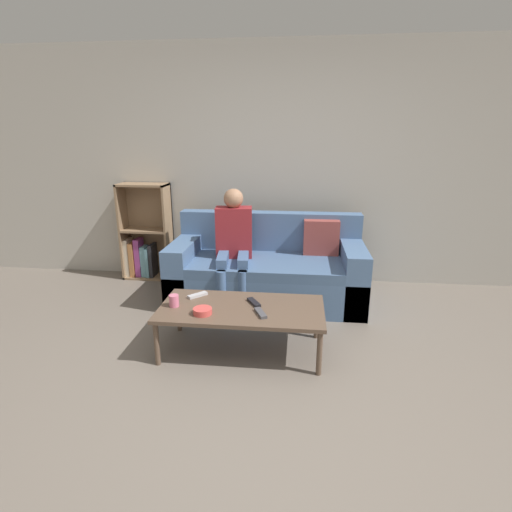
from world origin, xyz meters
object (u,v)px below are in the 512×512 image
(bookshelf, at_px, (145,241))
(cup_near, at_px, (174,301))
(coffee_table, at_px, (242,311))
(tv_remote_2, at_px, (261,313))
(tv_remote_0, at_px, (254,302))
(couch, at_px, (268,272))
(tv_remote_1, at_px, (198,295))
(person_adult, at_px, (234,238))
(snack_bowl, at_px, (203,311))

(bookshelf, bearing_deg, cup_near, -62.08)
(coffee_table, distance_m, tv_remote_2, 0.20)
(coffee_table, distance_m, tv_remote_0, 0.12)
(couch, relative_size, tv_remote_1, 12.40)
(person_adult, distance_m, cup_near, 1.09)
(tv_remote_0, bearing_deg, snack_bowl, -177.63)
(bookshelf, bearing_deg, person_adult, -27.69)
(tv_remote_0, relative_size, tv_remote_2, 0.98)
(tv_remote_0, relative_size, snack_bowl, 1.21)
(person_adult, bearing_deg, tv_remote_0, -77.52)
(coffee_table, relative_size, snack_bowl, 8.96)
(person_adult, xyz_separation_m, tv_remote_1, (-0.17, -0.81, -0.28))
(couch, bearing_deg, cup_near, -119.95)
(cup_near, height_order, tv_remote_1, cup_near)
(coffee_table, xyz_separation_m, tv_remote_1, (-0.39, 0.17, 0.04))
(coffee_table, relative_size, person_adult, 1.11)
(couch, bearing_deg, bookshelf, 160.75)
(tv_remote_1, bearing_deg, coffee_table, 20.63)
(cup_near, distance_m, tv_remote_1, 0.25)
(bookshelf, xyz_separation_m, tv_remote_1, (1.00, -1.42, -0.06))
(tv_remote_2, bearing_deg, snack_bowl, 161.20)
(coffee_table, height_order, tv_remote_1, tv_remote_1)
(bookshelf, bearing_deg, tv_remote_2, -47.82)
(couch, xyz_separation_m, tv_remote_0, (-0.03, -0.99, 0.09))
(coffee_table, height_order, cup_near, cup_near)
(tv_remote_0, relative_size, tv_remote_1, 1.10)
(tv_remote_0, xyz_separation_m, tv_remote_1, (-0.48, 0.09, 0.00))
(cup_near, relative_size, tv_remote_1, 0.60)
(couch, xyz_separation_m, snack_bowl, (-0.39, -1.22, 0.10))
(cup_near, xyz_separation_m, snack_bowl, (0.25, -0.11, -0.02))
(tv_remote_0, height_order, snack_bowl, snack_bowl)
(tv_remote_1, bearing_deg, bookshelf, 169.44)
(coffee_table, bearing_deg, couch, 83.68)
(bookshelf, height_order, tv_remote_2, bookshelf)
(person_adult, xyz_separation_m, snack_bowl, (-0.05, -1.13, -0.27))
(person_adult, height_order, tv_remote_0, person_adult)
(person_adult, distance_m, tv_remote_2, 1.19)
(snack_bowl, bearing_deg, bookshelf, 122.64)
(cup_near, height_order, snack_bowl, cup_near)
(couch, distance_m, cup_near, 1.29)
(tv_remote_2, distance_m, snack_bowl, 0.43)
(tv_remote_1, bearing_deg, tv_remote_0, 33.21)
(tv_remote_0, bearing_deg, bookshelf, 103.87)
(person_adult, bearing_deg, bookshelf, 146.06)
(person_adult, xyz_separation_m, tv_remote_2, (0.38, -1.09, -0.28))
(bookshelf, distance_m, coffee_table, 2.12)
(tv_remote_0, bearing_deg, couch, 57.87)
(tv_remote_1, xyz_separation_m, snack_bowl, (0.12, -0.32, 0.01))
(bookshelf, height_order, tv_remote_0, bookshelf)
(tv_remote_0, bearing_deg, cup_near, 160.71)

